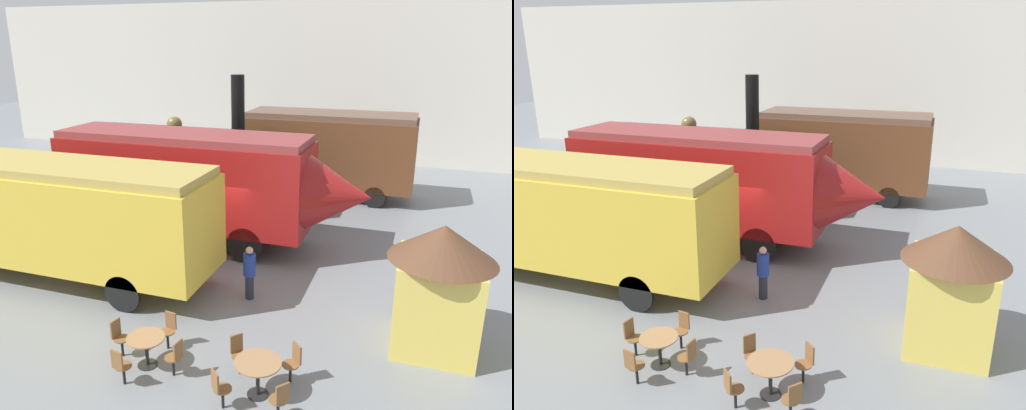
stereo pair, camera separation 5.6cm
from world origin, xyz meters
TOP-DOWN VIEW (x-y plane):
  - ground_plane at (0.00, 0.00)m, footprint 80.00×80.00m
  - backdrop_wall at (0.00, 15.28)m, footprint 44.00×0.15m
  - passenger_coach_wooden at (2.10, 8.21)m, footprint 7.49×2.72m
  - steam_locomotive at (-3.42, 4.86)m, footprint 8.83×2.59m
  - streamlined_locomotive at (-0.83, 1.08)m, footprint 10.79×2.51m
  - passenger_coach_vintage at (-3.70, -2.77)m, footprint 9.39×2.61m
  - cafe_table_near at (0.89, -5.83)m, footprint 0.84×0.84m
  - cafe_table_mid at (3.49, -5.96)m, footprint 0.95×0.95m
  - cafe_chair_0 at (0.11, -5.70)m, footprint 0.38×0.36m
  - cafe_chair_1 at (0.76, -6.61)m, footprint 0.36×0.38m
  - cafe_chair_2 at (1.67, -5.97)m, footprint 0.38×0.36m
  - cafe_chair_3 at (1.03, -5.06)m, footprint 0.36×0.38m
  - cafe_chair_4 at (4.12, -6.53)m, footprint 0.40×0.40m
  - cafe_chair_5 at (4.06, -5.34)m, footprint 0.40×0.40m
  - cafe_chair_6 at (2.86, -5.40)m, footprint 0.40×0.40m
  - cafe_chair_7 at (2.93, -6.59)m, footprint 0.40×0.40m
  - visitor_person at (2.00, -2.27)m, footprint 0.34×0.34m
  - ticket_kiosk at (6.77, -3.05)m, footprint 2.34×2.34m

SIDE VIEW (x-z plane):
  - ground_plane at x=0.00m, z-range 0.00..0.00m
  - cafe_chair_0 at x=0.11m, z-range 0.07..0.94m
  - cafe_chair_1 at x=0.76m, z-range 0.07..0.94m
  - cafe_chair_2 at x=1.67m, z-range 0.07..0.94m
  - cafe_chair_3 at x=1.03m, z-range 0.07..0.94m
  - cafe_chair_4 at x=4.12m, z-range 0.07..0.94m
  - cafe_chair_5 at x=4.06m, z-range 0.07..0.94m
  - cafe_chair_6 at x=2.86m, z-range 0.07..0.94m
  - cafe_chair_7 at x=2.93m, z-range 0.07..0.94m
  - cafe_table_near at x=0.89m, z-range 0.20..0.90m
  - cafe_table_mid at x=3.49m, z-range 0.24..1.02m
  - visitor_person at x=2.00m, z-range 0.06..1.59m
  - ticket_kiosk at x=6.77m, z-range 0.17..3.17m
  - steam_locomotive at x=-3.42m, z-range -0.78..4.75m
  - passenger_coach_vintage at x=-3.70m, z-range 0.31..3.83m
  - passenger_coach_wooden at x=2.10m, z-range 0.28..4.06m
  - streamlined_locomotive at x=-0.83m, z-range 0.34..4.20m
  - backdrop_wall at x=0.00m, z-range 0.00..9.00m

